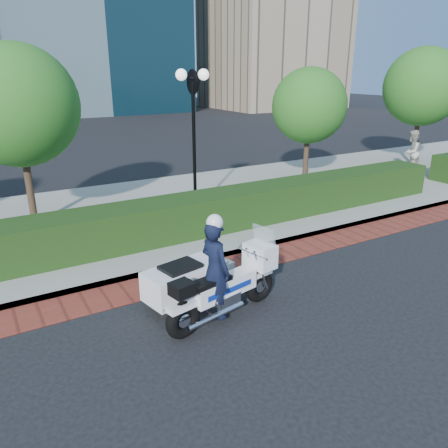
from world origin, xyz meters
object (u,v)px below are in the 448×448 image
tree_d (423,87)px  police_motorcycle (206,278)px  tree_b (17,106)px  lamppost (194,120)px  tree_c (309,106)px  pedestrian (411,152)px

tree_d → police_motorcycle: 16.09m
tree_b → police_motorcycle: (2.08, -6.52, -2.73)m
lamppost → police_motorcycle: bearing=-114.9°
lamppost → tree_b: size_ratio=0.86×
tree_c → pedestrian: size_ratio=2.35×
tree_d → pedestrian: 3.35m
tree_b → pedestrian: 14.93m
lamppost → tree_d: (12.00, 1.30, 0.65)m
tree_c → police_motorcycle: (-7.92, -6.52, -2.34)m
lamppost → tree_d: tree_d is taller
pedestrian → tree_c: bearing=-28.5°
tree_b → pedestrian: bearing=-4.7°
tree_b → pedestrian: tree_b is taller
police_motorcycle → pedestrian: bearing=11.2°
tree_b → tree_d: 16.50m
tree_b → tree_c: 10.01m
tree_b → police_motorcycle: bearing=-72.3°
lamppost → police_motorcycle: lamppost is taller
lamppost → tree_b: tree_b is taller
lamppost → tree_b: 4.71m
pedestrian → lamppost: bearing=-13.5°
tree_d → pedestrian: size_ratio=2.82×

